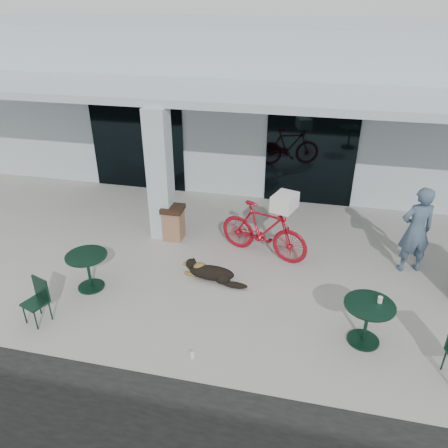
% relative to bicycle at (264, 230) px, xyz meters
% --- Properties ---
extents(ground, '(80.00, 80.00, 0.00)m').
position_rel_bicycle_xyz_m(ground, '(-1.00, -1.90, -0.63)').
color(ground, '#A9A8A0').
rests_on(ground, ground).
extents(building, '(22.00, 7.00, 4.50)m').
position_rel_bicycle_xyz_m(building, '(-1.00, 6.60, 1.62)').
color(building, silver).
rests_on(building, ground).
extents(storefront_glass_left, '(2.80, 0.06, 2.70)m').
position_rel_bicycle_xyz_m(storefront_glass_left, '(-4.20, 3.08, 0.72)').
color(storefront_glass_left, black).
rests_on(storefront_glass_left, ground).
extents(storefront_glass_right, '(2.40, 0.06, 2.70)m').
position_rel_bicycle_xyz_m(storefront_glass_right, '(0.80, 3.08, 0.72)').
color(storefront_glass_right, black).
rests_on(storefront_glass_right, ground).
extents(column, '(0.50, 0.50, 3.12)m').
position_rel_bicycle_xyz_m(column, '(-2.50, 0.40, 0.93)').
color(column, silver).
rests_on(column, ground).
extents(overhang, '(22.00, 2.80, 0.18)m').
position_rel_bicycle_xyz_m(overhang, '(-1.00, 1.70, 2.58)').
color(overhang, silver).
rests_on(overhang, column).
extents(bicycle, '(2.17, 1.21, 1.26)m').
position_rel_bicycle_xyz_m(bicycle, '(0.00, 0.00, 0.00)').
color(bicycle, '#AF0E1E').
rests_on(bicycle, ground).
extents(laundry_basket, '(0.58, 0.68, 0.34)m').
position_rel_bicycle_xyz_m(laundry_basket, '(0.43, -0.14, 0.80)').
color(laundry_basket, white).
rests_on(laundry_basket, bicycle).
extents(dog, '(1.14, 0.58, 0.36)m').
position_rel_bicycle_xyz_m(dog, '(-0.88, -1.20, -0.45)').
color(dog, black).
rests_on(dog, ground).
extents(cup_near_dog, '(0.08, 0.08, 0.09)m').
position_rel_bicycle_xyz_m(cup_near_dog, '(-0.66, -3.40, -0.58)').
color(cup_near_dog, white).
rests_on(cup_near_dog, ground).
extents(cafe_table_near, '(0.88, 0.88, 0.76)m').
position_rel_bicycle_xyz_m(cafe_table_near, '(-3.20, -2.00, -0.25)').
color(cafe_table_near, '#103021').
rests_on(cafe_table_near, ground).
extents(cafe_chair_near, '(0.50, 0.52, 0.85)m').
position_rel_bicycle_xyz_m(cafe_chair_near, '(-3.61, -3.16, -0.21)').
color(cafe_chair_near, '#103021').
rests_on(cafe_chair_near, ground).
extents(cafe_table_far, '(0.90, 0.90, 0.78)m').
position_rel_bicycle_xyz_m(cafe_table_far, '(2.09, -2.39, -0.24)').
color(cafe_table_far, '#103021').
rests_on(cafe_table_far, ground).
extents(person, '(0.81, 0.65, 1.91)m').
position_rel_bicycle_xyz_m(person, '(3.13, 0.11, 0.33)').
color(person, '#445A72').
rests_on(person, ground).
extents(cup_on_table, '(0.08, 0.08, 0.11)m').
position_rel_bicycle_xyz_m(cup_on_table, '(2.24, -2.30, 0.21)').
color(cup_on_table, white).
rests_on(cup_on_table, cafe_table_far).
extents(trash_receptacle, '(0.50, 0.50, 0.85)m').
position_rel_bicycle_xyz_m(trash_receptacle, '(-2.20, 0.28, -0.21)').
color(trash_receptacle, '#8E664A').
rests_on(trash_receptacle, ground).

